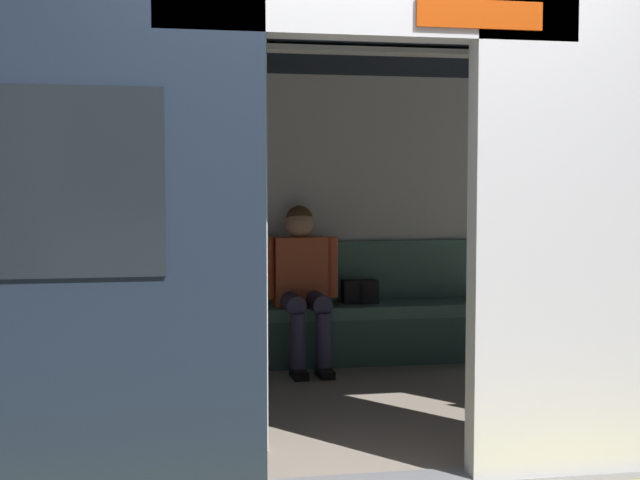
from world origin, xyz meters
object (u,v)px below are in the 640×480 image
train_car (307,151)px  handbag (360,292)px  book (240,305)px  person_seated (302,276)px  bench_seat (288,320)px  grab_pole_door (264,237)px

train_car → handbag: bearing=-116.1°
book → train_car: bearing=76.8°
person_seated → handbag: person_seated is taller
bench_seat → grab_pole_door: size_ratio=1.53×
grab_pole_door → person_seated: bearing=-104.6°
book → grab_pole_door: size_ratio=0.10×
train_car → handbag: 1.69m
book → grab_pole_door: grab_pole_door is taller
train_car → book: bearing=-76.3°
bench_seat → person_seated: (-0.09, 0.05, 0.32)m
book → person_seated: bearing=141.5°
train_car → bench_seat: bearing=-92.7°
person_seated → book: size_ratio=5.29×
grab_pole_door → train_car: bearing=-114.0°
bench_seat → book: (0.34, -0.04, 0.12)m
handbag → grab_pole_door: bearing=64.7°
person_seated → bench_seat: bearing=-30.3°
train_car → person_seated: (-0.14, -1.10, -0.85)m
person_seated → handbag: size_ratio=4.47×
person_seated → grab_pole_door: grab_pole_door is taller
handbag → book: handbag is taller
bench_seat → handbag: handbag is taller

